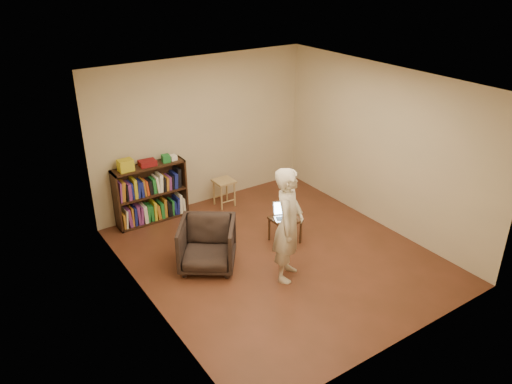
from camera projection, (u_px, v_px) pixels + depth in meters
floor at (278, 256)px, 7.44m from camera, size 4.50×4.50×0.00m
ceiling at (282, 82)px, 6.31m from camera, size 4.50×4.50×0.00m
wall_back at (202, 132)px, 8.56m from camera, size 4.00×0.00×4.00m
wall_left at (144, 215)px, 5.87m from camera, size 0.00×4.50×4.50m
wall_right at (382, 148)px, 7.88m from camera, size 0.00×4.50×4.50m
bookshelf at (151, 196)px, 8.26m from camera, size 1.20×0.30×1.00m
box_yellow at (126, 165)px, 7.77m from camera, size 0.23×0.17×0.19m
red_cloth at (147, 163)px, 7.98m from camera, size 0.28×0.21×0.09m
box_green at (166, 158)px, 8.12m from camera, size 0.14×0.14×0.12m
box_white at (173, 158)px, 8.20m from camera, size 0.12×0.12×0.09m
stool at (224, 185)px, 8.77m from camera, size 0.34×0.34×0.49m
armchair at (207, 245)px, 7.05m from camera, size 1.08×1.08×0.71m
side_table at (285, 222)px, 7.67m from camera, size 0.40×0.40×0.41m
laptop at (284, 214)px, 7.64m from camera, size 0.41×0.40×0.23m
person at (288, 225)px, 6.64m from camera, size 0.71×0.68×1.63m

